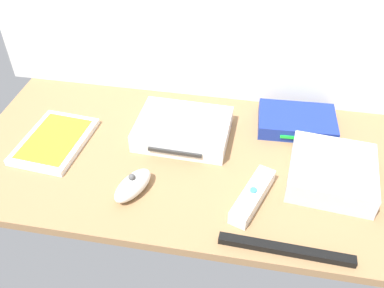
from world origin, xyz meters
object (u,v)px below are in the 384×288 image
game_case (55,141)px  network_router (297,121)px  game_console (183,129)px  remote_wand (253,196)px  sensor_bar (286,250)px  mini_computer (332,172)px  remote_nunchuk (133,185)px

game_case → network_router: bearing=21.3°
game_console → game_case: bearing=-163.0°
game_console → remote_wand: game_console is taller
network_router → remote_wand: size_ratio=1.22×
sensor_bar → network_router: bearing=89.0°
game_case → sensor_bar: (52.54, -20.23, -0.06)cm
game_case → remote_wand: bearing=-6.7°
mini_computer → network_router: 18.30cm
network_router → remote_nunchuk: (-32.41, -27.35, 0.34)cm
mini_computer → game_case: bearing=179.2°
remote_wand → remote_nunchuk: (-23.81, -1.93, 0.53)cm
remote_nunchuk → sensor_bar: size_ratio=0.46×
mini_computer → game_case: size_ratio=0.92×
game_console → sensor_bar: size_ratio=0.89×
sensor_bar → game_console: bearing=132.7°
game_console → sensor_bar: game_console is taller
mini_computer → game_case: (-61.31, 0.90, -1.88)cm
remote_nunchuk → remote_wand: bearing=28.1°
network_router → remote_nunchuk: bearing=-142.4°
remote_nunchuk → game_console: bearing=94.8°
network_router → remote_wand: same height
game_case → remote_nunchuk: size_ratio=1.84×
mini_computer → remote_wand: 17.67cm
game_console → remote_nunchuk: (-6.46, -19.09, -0.16)cm
network_router → sensor_bar: network_router is taller
mini_computer → remote_nunchuk: bearing=-165.1°
game_console → game_case: game_console is taller
game_case → network_router: 56.76cm
sensor_bar → remote_wand: bearing=123.7°
sensor_bar → mini_computer: bearing=67.6°
game_console → mini_computer: bearing=-13.1°
mini_computer → network_router: bearing=112.1°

